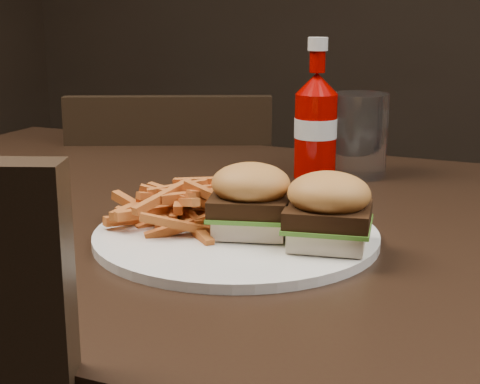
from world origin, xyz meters
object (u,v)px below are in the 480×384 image
at_px(chair_far, 178,280).
at_px(ketchup_bottle, 315,136).
at_px(plate, 236,236).
at_px(dining_table, 223,227).
at_px(tumbler, 359,138).

relative_size(chair_far, ketchup_bottle, 3.20).
bearing_deg(plate, dining_table, 122.35).
distance_m(dining_table, ketchup_bottle, 0.23).
relative_size(dining_table, ketchup_bottle, 10.19).
height_order(chair_far, plate, plate).
relative_size(chair_far, tumbler, 3.00).
xyz_separation_m(dining_table, plate, (0.06, -0.09, 0.03)).
bearing_deg(ketchup_bottle, plate, -87.83).
xyz_separation_m(chair_far, plate, (0.39, -0.59, 0.33)).
bearing_deg(tumbler, chair_far, 149.72).
distance_m(dining_table, chair_far, 0.67).
xyz_separation_m(chair_far, ketchup_bottle, (0.38, -0.29, 0.38)).
bearing_deg(tumbler, plate, -96.85).
bearing_deg(dining_table, tumbler, 67.89).
xyz_separation_m(dining_table, ketchup_bottle, (0.05, 0.21, 0.08)).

